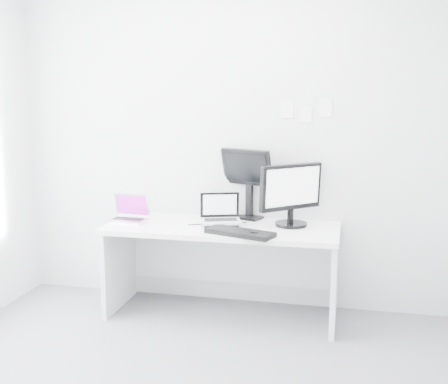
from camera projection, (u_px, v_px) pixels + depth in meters
The scene contains 12 objects.
back_wall at pixel (231, 142), 4.64m from camera, with size 3.60×3.60×0.00m, color silver.
desk at pixel (222, 271), 4.48m from camera, with size 1.80×0.70×0.73m, color white.
macbook at pixel (127, 208), 4.54m from camera, with size 0.30×0.22×0.22m, color silver.
speaker at pixel (209, 207), 4.65m from camera, with size 0.09×0.09×0.19m, color black.
dell_laptop at pixel (221, 210), 4.39m from camera, with size 0.31×0.24×0.26m, color silver.
rear_monitor at pixel (248, 183), 4.61m from camera, with size 0.43×0.16×0.59m, color black.
samsung_monitor at pixel (292, 194), 4.37m from camera, with size 0.55×0.25×0.50m, color black.
keyboard at pixel (240, 233), 4.13m from camera, with size 0.51×0.18×0.03m, color black.
mouse at pixel (255, 235), 4.06m from camera, with size 0.12×0.08×0.04m, color black.
wall_note_0 at pixel (287, 109), 4.49m from camera, with size 0.10×0.00×0.14m, color white.
wall_note_1 at pixel (306, 114), 4.47m from camera, with size 0.09×0.00×0.13m, color white.
wall_note_2 at pixel (326, 108), 4.43m from camera, with size 0.10×0.00×0.14m, color white.
Camera 1 is at (0.95, -2.94, 1.76)m, focal length 45.63 mm.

